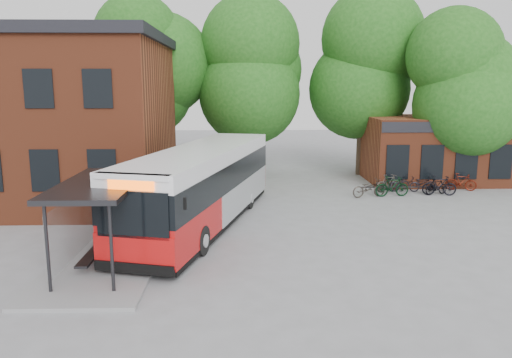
{
  "coord_description": "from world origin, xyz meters",
  "views": [
    {
      "loc": [
        0.12,
        -16.97,
        5.95
      ],
      "look_at": [
        0.7,
        3.92,
        2.0
      ],
      "focal_mm": 35.0,
      "sensor_mm": 36.0,
      "label": 1
    }
  ],
  "objects_px": {
    "city_bus": "(203,187)",
    "bicycle_4": "(404,184)",
    "bicycle_0": "(369,188)",
    "bicycle_1": "(392,186)",
    "bicycle_6": "(422,183)",
    "bicycle_3": "(388,183)",
    "bicycle_extra_0": "(461,182)",
    "bicycle_5": "(439,186)",
    "bicycle_2": "(396,183)",
    "bicycle_7": "(436,187)",
    "bus_shelter": "(102,224)"
  },
  "relations": [
    {
      "from": "bus_shelter",
      "to": "bicycle_7",
      "type": "xyz_separation_m",
      "value": [
        15.29,
        10.57,
        -1.0
      ]
    },
    {
      "from": "bicycle_6",
      "to": "city_bus",
      "type": "bearing_deg",
      "value": 140.63
    },
    {
      "from": "city_bus",
      "to": "bicycle_4",
      "type": "bearing_deg",
      "value": 45.5
    },
    {
      "from": "bicycle_5",
      "to": "bicycle_6",
      "type": "xyz_separation_m",
      "value": [
        -0.41,
        1.54,
        -0.14
      ]
    },
    {
      "from": "city_bus",
      "to": "bicycle_4",
      "type": "xyz_separation_m",
      "value": [
        10.85,
        6.47,
        -1.23
      ]
    },
    {
      "from": "city_bus",
      "to": "bicycle_6",
      "type": "xyz_separation_m",
      "value": [
        12.01,
        6.98,
        -1.26
      ]
    },
    {
      "from": "bicycle_1",
      "to": "bicycle_extra_0",
      "type": "distance_m",
      "value": 4.67
    },
    {
      "from": "bicycle_4",
      "to": "bicycle_5",
      "type": "distance_m",
      "value": 1.89
    },
    {
      "from": "bicycle_6",
      "to": "bicycle_7",
      "type": "bearing_deg",
      "value": -145.28
    },
    {
      "from": "bicycle_7",
      "to": "bicycle_2",
      "type": "bearing_deg",
      "value": 30.85
    },
    {
      "from": "bicycle_1",
      "to": "bicycle_2",
      "type": "relative_size",
      "value": 1.17
    },
    {
      "from": "bus_shelter",
      "to": "bicycle_extra_0",
      "type": "bearing_deg",
      "value": 34.17
    },
    {
      "from": "bicycle_3",
      "to": "bicycle_4",
      "type": "height_order",
      "value": "bicycle_3"
    },
    {
      "from": "bicycle_3",
      "to": "bicycle_5",
      "type": "bearing_deg",
      "value": -136.55
    },
    {
      "from": "bicycle_1",
      "to": "bicycle_6",
      "type": "height_order",
      "value": "bicycle_1"
    },
    {
      "from": "bus_shelter",
      "to": "bicycle_extra_0",
      "type": "relative_size",
      "value": 4.23
    },
    {
      "from": "bicycle_2",
      "to": "bicycle_6",
      "type": "xyz_separation_m",
      "value": [
        1.49,
        -0.06,
        -0.01
      ]
    },
    {
      "from": "bus_shelter",
      "to": "bicycle_1",
      "type": "relative_size",
      "value": 3.76
    },
    {
      "from": "city_bus",
      "to": "bicycle_7",
      "type": "xyz_separation_m",
      "value": [
        12.35,
        5.64,
        -1.22
      ]
    },
    {
      "from": "bicycle_6",
      "to": "bicycle_3",
      "type": "bearing_deg",
      "value": 124.6
    },
    {
      "from": "bus_shelter",
      "to": "bicycle_3",
      "type": "relative_size",
      "value": 4.17
    },
    {
      "from": "bicycle_7",
      "to": "bicycle_extra_0",
      "type": "xyz_separation_m",
      "value": [
        1.85,
        1.06,
        0.05
      ]
    },
    {
      "from": "bicycle_4",
      "to": "bicycle_extra_0",
      "type": "distance_m",
      "value": 3.36
    },
    {
      "from": "city_bus",
      "to": "bicycle_0",
      "type": "bearing_deg",
      "value": 45.86
    },
    {
      "from": "bicycle_1",
      "to": "bicycle_4",
      "type": "height_order",
      "value": "bicycle_1"
    },
    {
      "from": "bicycle_1",
      "to": "bicycle_6",
      "type": "bearing_deg",
      "value": -57.5
    },
    {
      "from": "bus_shelter",
      "to": "bicycle_0",
      "type": "relative_size",
      "value": 3.7
    },
    {
      "from": "bicycle_0",
      "to": "bicycle_2",
      "type": "bearing_deg",
      "value": -61.66
    },
    {
      "from": "bicycle_5",
      "to": "bicycle_7",
      "type": "distance_m",
      "value": 0.23
    },
    {
      "from": "bicycle_2",
      "to": "bicycle_1",
      "type": "bearing_deg",
      "value": 153.08
    },
    {
      "from": "bicycle_5",
      "to": "bicycle_1",
      "type": "bearing_deg",
      "value": 102.03
    },
    {
      "from": "bus_shelter",
      "to": "bicycle_6",
      "type": "xyz_separation_m",
      "value": [
        14.95,
        11.91,
        -1.04
      ]
    },
    {
      "from": "bicycle_0",
      "to": "bicycle_2",
      "type": "distance_m",
      "value": 2.8
    },
    {
      "from": "bicycle_3",
      "to": "bicycle_extra_0",
      "type": "xyz_separation_m",
      "value": [
        4.27,
        0.25,
        -0.01
      ]
    },
    {
      "from": "city_bus",
      "to": "bicycle_2",
      "type": "relative_size",
      "value": 8.27
    },
    {
      "from": "bicycle_4",
      "to": "city_bus",
      "type": "bearing_deg",
      "value": 124.58
    },
    {
      "from": "bicycle_6",
      "to": "bicycle_7",
      "type": "relative_size",
      "value": 1.04
    },
    {
      "from": "bicycle_0",
      "to": "bicycle_2",
      "type": "height_order",
      "value": "bicycle_0"
    },
    {
      "from": "bicycle_extra_0",
      "to": "city_bus",
      "type": "bearing_deg",
      "value": 135.53
    },
    {
      "from": "bicycle_0",
      "to": "bicycle_1",
      "type": "bearing_deg",
      "value": -99.49
    },
    {
      "from": "bicycle_3",
      "to": "bicycle_extra_0",
      "type": "height_order",
      "value": "bicycle_3"
    },
    {
      "from": "bicycle_7",
      "to": "bicycle_6",
      "type": "bearing_deg",
      "value": -7.53
    },
    {
      "from": "city_bus",
      "to": "bus_shelter",
      "type": "bearing_deg",
      "value": -106.14
    },
    {
      "from": "city_bus",
      "to": "bicycle_0",
      "type": "distance_m",
      "value": 9.98
    },
    {
      "from": "bus_shelter",
      "to": "bicycle_0",
      "type": "height_order",
      "value": "bus_shelter"
    },
    {
      "from": "city_bus",
      "to": "bicycle_4",
      "type": "height_order",
      "value": "city_bus"
    },
    {
      "from": "bus_shelter",
      "to": "bicycle_2",
      "type": "relative_size",
      "value": 4.41
    },
    {
      "from": "bicycle_4",
      "to": "bicycle_1",
      "type": "bearing_deg",
      "value": 142.41
    },
    {
      "from": "bicycle_1",
      "to": "bicycle_5",
      "type": "height_order",
      "value": "bicycle_1"
    },
    {
      "from": "bicycle_7",
      "to": "bicycle_extra_0",
      "type": "distance_m",
      "value": 2.13
    }
  ]
}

